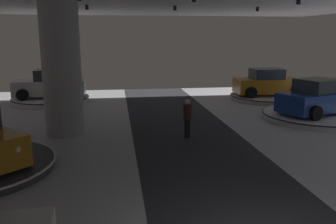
# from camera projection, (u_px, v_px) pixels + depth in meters

# --- Properties ---
(column_left) EXTENTS (1.55, 1.55, 5.50)m
(column_left) POSITION_uv_depth(u_px,v_px,m) (62.00, 68.00, 14.33)
(column_left) COLOR #ADADB2
(column_left) RESTS_ON ground
(display_platform_deep_right) EXTENTS (4.75, 4.75, 0.29)m
(display_platform_deep_right) POSITION_uv_depth(u_px,v_px,m) (267.00, 97.00, 22.82)
(display_platform_deep_right) COLOR #B7B7BC
(display_platform_deep_right) RESTS_ON ground
(display_car_deep_right) EXTENTS (4.30, 2.37, 1.71)m
(display_car_deep_right) POSITION_uv_depth(u_px,v_px,m) (268.00, 83.00, 22.63)
(display_car_deep_right) COLOR #B77519
(display_car_deep_right) RESTS_ON display_platform_deep_right
(display_platform_deep_left) EXTENTS (4.66, 4.66, 0.30)m
(display_platform_deep_left) POSITION_uv_depth(u_px,v_px,m) (51.00, 99.00, 22.00)
(display_platform_deep_left) COLOR silver
(display_platform_deep_left) RESTS_ON ground
(display_car_deep_left) EXTENTS (4.27, 2.27, 1.71)m
(display_car_deep_left) POSITION_uv_depth(u_px,v_px,m) (50.00, 85.00, 21.82)
(display_car_deep_left) COLOR silver
(display_car_deep_left) RESTS_ON display_platform_deep_left
(display_platform_far_right) EXTENTS (5.36, 5.36, 0.28)m
(display_platform_far_right) POSITION_uv_depth(u_px,v_px,m) (318.00, 116.00, 17.52)
(display_platform_far_right) COLOR silver
(display_platform_far_right) RESTS_ON ground
(display_car_far_right) EXTENTS (4.57, 3.33, 1.71)m
(display_car_far_right) POSITION_uv_depth(u_px,v_px,m) (319.00, 98.00, 17.32)
(display_car_far_right) COLOR navy
(display_car_far_right) RESTS_ON display_platform_far_right
(visitor_walking_near) EXTENTS (0.32, 0.32, 1.59)m
(visitor_walking_near) POSITION_uv_depth(u_px,v_px,m) (187.00, 116.00, 14.06)
(visitor_walking_near) COLOR black
(visitor_walking_near) RESTS_ON ground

